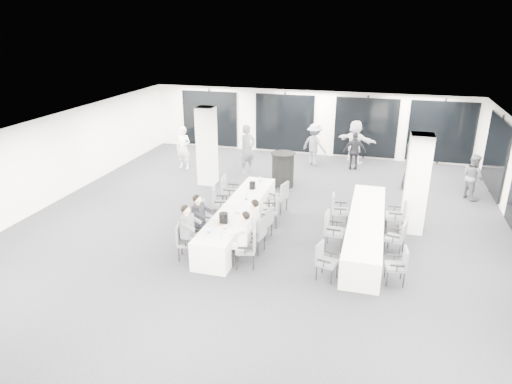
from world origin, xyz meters
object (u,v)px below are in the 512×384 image
standing_guest_c (315,142)px  standing_guest_g (183,145)px  chair_main_right_mid (265,221)px  chair_side_left_mid (332,228)px  cocktail_table (283,170)px  chair_main_left_second (196,228)px  chair_main_right_second (257,233)px  chair_main_right_far (280,195)px  banquet_table_side (365,230)px  chair_main_left_far (228,190)px  chair_main_right_near (249,246)px  chair_main_right_fourth (272,209)px  standing_guest_d (355,149)px  chair_side_left_near (324,259)px  chair_main_left_fourth (219,201)px  chair_side_right_near (399,264)px  chair_side_right_far (398,213)px  banquet_table_main (239,218)px  chair_side_right_mid (398,236)px  ice_bucket_near (224,218)px  standing_guest_e (412,162)px  chair_side_left_far (338,208)px  standing_guest_h (473,174)px  standing_guest_a (248,146)px  chair_main_left_mid (206,216)px  chair_main_left_near (184,239)px  standing_guest_f (355,139)px  ice_bucket_far (252,185)px

standing_guest_c → standing_guest_g: bearing=48.6°
chair_main_right_mid → standing_guest_c: (0.25, 7.07, 0.46)m
chair_side_left_mid → standing_guest_g: 8.41m
cocktail_table → chair_main_left_second: 5.22m
chair_main_right_second → chair_main_right_far: 2.72m
banquet_table_side → chair_main_left_far: size_ratio=4.83×
chair_main_right_near → standing_guest_c: 8.67m
chair_main_right_fourth → cocktail_table: bearing=-6.7°
standing_guest_d → chair_main_right_mid: bearing=67.4°
cocktail_table → chair_side_left_near: (2.25, -5.82, -0.13)m
chair_main_left_fourth → standing_guest_g: 5.30m
chair_side_right_near → chair_side_right_far: bearing=-7.6°
banquet_table_main → standing_guest_g: bearing=128.0°
chair_main_right_near → standing_guest_g: size_ratio=0.50×
chair_side_left_mid → chair_side_right_far: 2.22m
chair_side_right_mid → ice_bucket_near: (-4.34, -0.90, 0.37)m
chair_main_right_near → chair_side_left_mid: chair_side_left_mid is taller
chair_main_left_second → banquet_table_side: bearing=108.6°
chair_main_right_far → standing_guest_e: (3.94, 3.24, 0.42)m
standing_guest_c → chair_side_right_near: bearing=138.8°
chair_side_left_far → standing_guest_d: (0.07, 5.51, 0.30)m
chair_main_left_far → standing_guest_c: bearing=154.6°
chair_main_left_far → standing_guest_h: (7.55, 2.89, 0.27)m
chair_main_left_fourth → chair_side_left_mid: size_ratio=0.98×
chair_main_right_mid → chair_side_right_mid: (3.48, -0.02, 0.01)m
chair_main_left_second → standing_guest_a: standing_guest_a is taller
chair_side_left_far → ice_bucket_near: bearing=-54.6°
cocktail_table → standing_guest_d: size_ratio=0.73×
chair_main_right_second → standing_guest_e: bearing=-23.7°
standing_guest_g → chair_side_right_near: bearing=-32.4°
chair_side_left_far → chair_main_left_mid: bearing=-71.2°
chair_main_right_far → standing_guest_e: size_ratio=0.50×
standing_guest_e → chair_main_left_near: bearing=148.9°
chair_main_left_near → chair_main_right_mid: size_ratio=1.04×
chair_main_left_mid → chair_main_right_far: bearing=145.6°
chair_main_left_mid → standing_guest_e: bearing=137.9°
chair_side_left_near → standing_guest_f: bearing=-166.1°
banquet_table_main → chair_main_right_fourth: (0.83, 0.52, 0.17)m
chair_main_left_far → standing_guest_d: size_ratio=0.61×
standing_guest_e → ice_bucket_near: 7.72m
chair_main_left_mid → standing_guest_e: (5.61, 5.29, 0.44)m
chair_main_left_second → standing_guest_c: size_ratio=0.45×
chair_side_left_near → standing_guest_c: standing_guest_c is taller
banquet_table_main → chair_main_right_near: (0.83, -1.85, 0.17)m
chair_main_left_mid → chair_side_right_near: size_ratio=1.08×
chair_main_right_far → chair_side_left_mid: (1.81, -1.98, 0.01)m
chair_side_left_near → standing_guest_f: 9.42m
chair_side_left_near → standing_guest_h: standing_guest_h is taller
standing_guest_h → ice_bucket_far: bearing=83.2°
chair_main_left_second → standing_guest_e: bearing=138.5°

